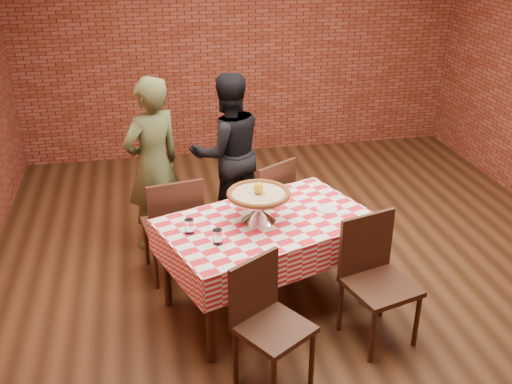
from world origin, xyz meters
TOP-DOWN VIEW (x-y plane):
  - ground at (0.00, 0.00)m, footprint 6.00×6.00m
  - back_wall at (0.00, 3.00)m, footprint 5.50×0.00m
  - table at (-0.42, -0.39)m, footprint 1.75×1.38m
  - tablecloth at (-0.42, -0.39)m, footprint 1.80×1.43m
  - pizza_stand at (-0.48, -0.38)m, footprint 0.61×0.61m
  - pizza at (-0.48, -0.38)m, footprint 0.62×0.62m
  - lemon at (-0.48, -0.38)m, footprint 0.10×0.10m
  - water_glass_left at (-0.83, -0.66)m, footprint 0.09×0.09m
  - water_glass_right at (-1.01, -0.47)m, footprint 0.09×0.09m
  - side_plate at (0.08, -0.32)m, footprint 0.21×0.21m
  - sweetener_packet_a at (0.18, -0.41)m, footprint 0.06×0.06m
  - sweetener_packet_b at (0.23, -0.31)m, footprint 0.06×0.04m
  - condiment_caddy at (-0.49, -0.12)m, footprint 0.13×0.13m
  - chair_near_left at (-0.56, -1.28)m, footprint 0.57×0.57m
  - chair_near_right at (0.29, -0.97)m, footprint 0.55×0.55m
  - chair_far_left at (-1.11, 0.22)m, footprint 0.53×0.53m
  - chair_far_right at (-0.28, 0.46)m, footprint 0.60×0.60m
  - diner_olive at (-1.22, 0.74)m, footprint 0.71×0.65m
  - diner_black at (-0.50, 1.00)m, footprint 0.85×0.72m

SIDE VIEW (x-z plane):
  - ground at x=0.00m, z-range 0.00..0.00m
  - table at x=-0.42m, z-range 0.00..0.75m
  - chair_near_left at x=-0.56m, z-range 0.00..0.89m
  - chair_far_right at x=-0.28m, z-range 0.00..0.92m
  - chair_near_right at x=0.29m, z-range 0.00..0.93m
  - chair_far_left at x=-1.11m, z-range 0.00..0.94m
  - tablecloth at x=-0.42m, z-range 0.49..0.76m
  - sweetener_packet_a at x=0.18m, z-range 0.76..0.76m
  - sweetener_packet_b at x=0.23m, z-range 0.76..0.76m
  - side_plate at x=0.08m, z-range 0.76..0.77m
  - diner_black at x=-0.50m, z-range 0.00..1.55m
  - diner_olive at x=-1.22m, z-range 0.00..1.62m
  - water_glass_left at x=-0.83m, z-range 0.76..0.87m
  - water_glass_right at x=-1.01m, z-range 0.76..0.87m
  - condiment_caddy at x=-0.49m, z-range 0.76..0.91m
  - pizza_stand at x=-0.48m, z-range 0.76..0.97m
  - pizza at x=-0.48m, z-range 0.96..0.99m
  - lemon at x=-0.48m, z-range 0.98..1.07m
  - back_wall at x=0.00m, z-range -1.30..4.20m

